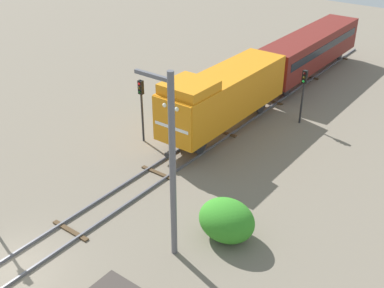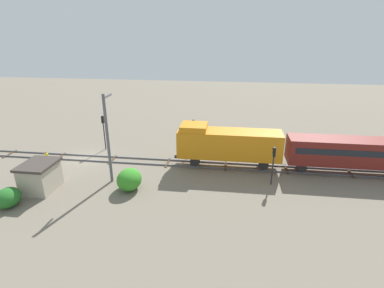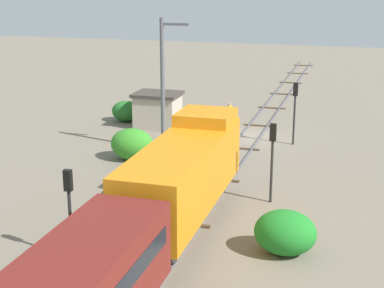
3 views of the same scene
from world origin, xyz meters
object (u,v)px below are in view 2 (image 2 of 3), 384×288
catenary_mast (108,137)px  passenger_car_leading (357,151)px  locomotive (227,143)px  traffic_signal_mid (193,130)px  traffic_signal_near (103,126)px  worker_near_track (47,157)px  traffic_signal_far (273,159)px  relay_hut (40,176)px

catenary_mast → passenger_car_leading: bearing=101.3°
locomotive → traffic_signal_mid: 5.38m
traffic_signal_near → traffic_signal_mid: bearing=91.0°
passenger_car_leading → worker_near_track: bearing=-85.9°
traffic_signal_mid → worker_near_track: 16.83m
passenger_car_leading → catenary_mast: size_ratio=1.58×
locomotive → traffic_signal_far: 5.72m
locomotive → traffic_signal_near: (-3.20, -15.43, 0.25)m
traffic_signal_mid → catenary_mast: size_ratio=0.48×
traffic_signal_mid → relay_hut: bearing=-50.2°
worker_near_track → locomotive: bearing=-172.0°
locomotive → traffic_signal_mid: locomotive is taller
traffic_signal_mid → worker_near_track: traffic_signal_mid is taller
traffic_signal_mid → worker_near_track: size_ratio=2.49×
traffic_signal_mid → traffic_signal_near: bearing=-89.0°
catenary_mast → relay_hut: 7.25m
traffic_signal_mid → relay_hut: size_ratio=1.21×
traffic_signal_far → catenary_mast: bearing=-85.1°
traffic_signal_near → traffic_signal_far: traffic_signal_near is taller
catenary_mast → locomotive: bearing=113.6°
catenary_mast → traffic_signal_near: bearing=-153.3°
worker_near_track → traffic_signal_near: bearing=-127.2°
passenger_car_leading → relay_hut: passenger_car_leading is taller
locomotive → catenary_mast: size_ratio=1.31×
traffic_signal_far → relay_hut: (3.90, -21.72, -1.33)m
passenger_car_leading → traffic_signal_far: 9.59m
traffic_signal_far → traffic_signal_mid: bearing=-129.1°
traffic_signal_far → locomotive: bearing=-129.0°
catenary_mast → relay_hut: (2.56, -5.94, -3.28)m
passenger_car_leading → relay_hut: (7.50, -30.61, -1.13)m
catenary_mast → traffic_signal_far: bearing=94.9°
traffic_signal_near → relay_hut: traffic_signal_near is taller
passenger_car_leading → traffic_signal_mid: size_ratio=3.31×
locomotive → catenary_mast: (4.94, -11.33, 1.90)m
traffic_signal_near → traffic_signal_far: (6.80, 19.87, -0.30)m
passenger_car_leading → relay_hut: bearing=-76.2°
catenary_mast → relay_hut: catenary_mast is taller
traffic_signal_far → traffic_signal_near: bearing=-108.9°
passenger_car_leading → worker_near_track: (2.40, -33.19, -1.53)m
catenary_mast → relay_hut: size_ratio=2.53×
passenger_car_leading → relay_hut: size_ratio=4.00×
worker_near_track → catenary_mast: 9.62m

